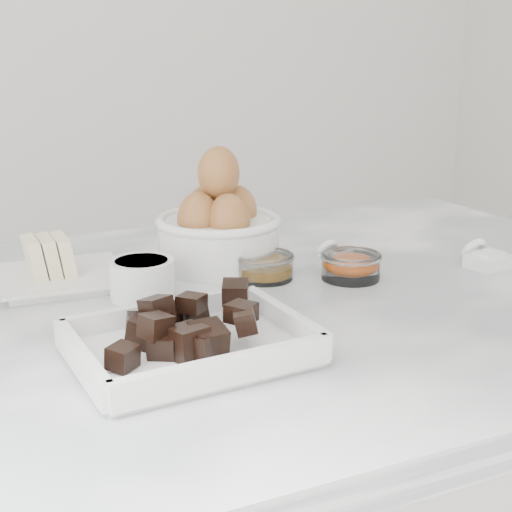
{
  "coord_description": "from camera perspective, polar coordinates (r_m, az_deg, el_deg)",
  "views": [
    {
      "loc": [
        -0.35,
        -0.79,
        1.24
      ],
      "look_at": [
        0.02,
        0.03,
        0.98
      ],
      "focal_mm": 50.0,
      "sensor_mm": 36.0,
      "label": 1
    }
  ],
  "objects": [
    {
      "name": "zest_bowl",
      "position": [
        0.97,
        7.6,
        -0.71
      ],
      "size": [
        0.08,
        0.08,
        0.04
      ],
      "color": "white",
      "rests_on": "marble_slab"
    },
    {
      "name": "salt_spoon",
      "position": [
        1.07,
        17.79,
        -0.11
      ],
      "size": [
        0.06,
        0.07,
        0.04
      ],
      "color": "white",
      "rests_on": "marble_slab"
    },
    {
      "name": "chocolate_dish",
      "position": [
        0.72,
        -5.29,
        -6.33
      ],
      "size": [
        0.24,
        0.19,
        0.06
      ],
      "color": "white",
      "rests_on": "marble_slab"
    },
    {
      "name": "butter_plate",
      "position": [
        0.98,
        -15.48,
        -0.94
      ],
      "size": [
        0.17,
        0.17,
        0.06
      ],
      "color": "white",
      "rests_on": "marble_slab"
    },
    {
      "name": "marble_slab",
      "position": [
        0.92,
        -0.36,
        -4.22
      ],
      "size": [
        1.2,
        0.8,
        0.04
      ],
      "primitive_type": "cube",
      "color": "white",
      "rests_on": "cabinet"
    },
    {
      "name": "honey_bowl",
      "position": [
        0.97,
        0.68,
        -0.78
      ],
      "size": [
        0.08,
        0.08,
        0.04
      ],
      "color": "white",
      "rests_on": "marble_slab"
    },
    {
      "name": "vanilla_spoon",
      "position": [
        1.03,
        6.42,
        -0.13
      ],
      "size": [
        0.06,
        0.07,
        0.04
      ],
      "color": "white",
      "rests_on": "marble_slab"
    },
    {
      "name": "sugar_ramekin",
      "position": [
        0.9,
        -9.1,
        -1.68
      ],
      "size": [
        0.08,
        0.08,
        0.05
      ],
      "color": "white",
      "rests_on": "marble_slab"
    },
    {
      "name": "egg_bowl",
      "position": [
        1.02,
        -3.02,
        2.29
      ],
      "size": [
        0.18,
        0.18,
        0.17
      ],
      "color": "white",
      "rests_on": "marble_slab"
    }
  ]
}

